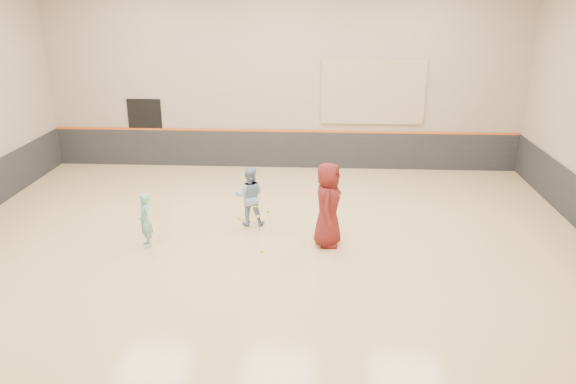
# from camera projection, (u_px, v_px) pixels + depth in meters

# --- Properties ---
(room) EXTENTS (15.04, 12.04, 6.22)m
(room) POSITION_uv_depth(u_px,v_px,m) (266.00, 212.00, 12.55)
(room) COLOR tan
(room) RESTS_ON ground
(wainscot_back) EXTENTS (14.90, 0.04, 1.20)m
(wainscot_back) POSITION_uv_depth(u_px,v_px,m) (284.00, 149.00, 18.22)
(wainscot_back) COLOR #232326
(wainscot_back) RESTS_ON floor
(accent_stripe) EXTENTS (14.90, 0.03, 0.06)m
(accent_stripe) POSITION_uv_depth(u_px,v_px,m) (283.00, 131.00, 18.00)
(accent_stripe) COLOR #D85914
(accent_stripe) RESTS_ON wall_back
(acoustic_panel) EXTENTS (3.20, 0.08, 2.00)m
(acoustic_panel) POSITION_uv_depth(u_px,v_px,m) (373.00, 92.00, 17.41)
(acoustic_panel) COLOR tan
(acoustic_panel) RESTS_ON wall_back
(doorway) EXTENTS (1.10, 0.05, 2.20)m
(doorway) POSITION_uv_depth(u_px,v_px,m) (146.00, 133.00, 18.30)
(doorway) COLOR black
(doorway) RESTS_ON floor
(girl) EXTENTS (0.49, 0.55, 1.26)m
(girl) POSITION_uv_depth(u_px,v_px,m) (145.00, 220.00, 12.56)
(girl) COLOR #6BB9AC
(girl) RESTS_ON floor
(instructor) EXTENTS (0.76, 0.61, 1.49)m
(instructor) POSITION_uv_depth(u_px,v_px,m) (250.00, 196.00, 13.70)
(instructor) COLOR #7B99BE
(instructor) RESTS_ON floor
(young_man) EXTENTS (0.73, 1.02, 1.95)m
(young_man) POSITION_uv_depth(u_px,v_px,m) (328.00, 205.00, 12.52)
(young_man) COLOR maroon
(young_man) RESTS_ON floor
(held_racket) EXTENTS (0.48, 0.48, 0.48)m
(held_racket) POSITION_uv_depth(u_px,v_px,m) (256.00, 211.00, 13.39)
(held_racket) COLOR #D0DA2F
(held_racket) RESTS_ON instructor
(spare_racket) EXTENTS (0.74, 0.74, 0.14)m
(spare_racket) POSITION_uv_depth(u_px,v_px,m) (244.00, 216.00, 14.28)
(spare_racket) COLOR gold
(spare_racket) RESTS_ON floor
(ball_under_racket) EXTENTS (0.07, 0.07, 0.07)m
(ball_under_racket) POSITION_uv_depth(u_px,v_px,m) (262.00, 251.00, 12.43)
(ball_under_racket) COLOR gold
(ball_under_racket) RESTS_ON floor
(ball_in_hand) EXTENTS (0.07, 0.07, 0.07)m
(ball_in_hand) POSITION_uv_depth(u_px,v_px,m) (339.00, 196.00, 12.32)
(ball_in_hand) COLOR #E5EE37
(ball_in_hand) RESTS_ON young_man
(ball_beside_spare) EXTENTS (0.07, 0.07, 0.07)m
(ball_beside_spare) POSITION_uv_depth(u_px,v_px,m) (268.00, 211.00, 14.67)
(ball_beside_spare) COLOR #A7C52D
(ball_beside_spare) RESTS_ON floor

